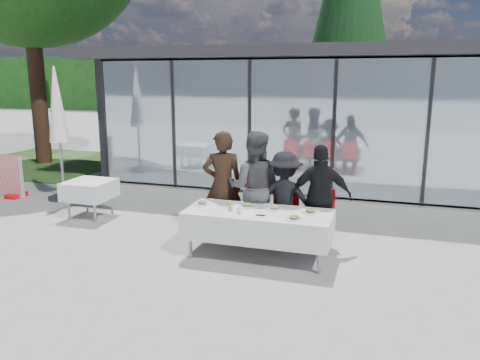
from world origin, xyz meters
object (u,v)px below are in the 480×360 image
diner_chair_d (320,216)px  plate_extra (294,218)px  diner_chair_b (255,210)px  folded_eyeglasses (260,215)px  diner_b (254,187)px  plate_b (247,206)px  spare_table_left (90,190)px  diner_chair_a (224,207)px  diner_c (284,199)px  plate_a (202,203)px  diner_d (320,198)px  dining_table (258,224)px  juice_bottle (231,206)px  market_umbrella (57,114)px  plate_d (311,211)px  diner_chair_c (285,213)px  plate_c (275,208)px  diner_a (223,185)px

diner_chair_d → plate_extra: diner_chair_d is taller
diner_chair_b → diner_chair_d: bearing=0.0°
folded_eyeglasses → diner_b: bearing=111.1°
plate_b → spare_table_left: (-3.57, 0.92, -0.22)m
diner_chair_a → spare_table_left: diner_chair_a is taller
diner_c → plate_a: 1.36m
diner_chair_b → diner_d: size_ratio=0.57×
diner_chair_a → plate_a: 0.72m
dining_table → juice_bottle: (-0.42, -0.09, 0.28)m
diner_c → spare_table_left: (-4.06, 0.39, -0.24)m
diner_d → market_umbrella: bearing=-25.1°
market_umbrella → diner_chair_d: bearing=-12.0°
diner_chair_a → diner_c: (1.08, -0.06, 0.26)m
diner_b → plate_a: 0.95m
plate_a → plate_d: bearing=2.0°
plate_b → market_umbrella: size_ratio=0.09×
plate_d → juice_bottle: juice_bottle is taller
diner_chair_d → diner_chair_b: bearing=180.0°
diner_c → diner_chair_c: 0.26m
plate_c → diner_chair_b: bearing=128.8°
diner_a → plate_c: 1.19m
diner_a → plate_b: size_ratio=7.01×
diner_chair_b → diner_d: (1.11, -0.06, 0.32)m
diner_chair_a → diner_a: bearing=-90.0°
diner_chair_d → folded_eyeglasses: size_ratio=6.96×
diner_c → diner_chair_d: 0.65m
plate_a → plate_b: same height
diner_d → plate_a: size_ratio=6.37×
diner_chair_b → diner_d: bearing=-3.0°
market_umbrella → diner_b: bearing=-15.2°
diner_a → diner_chair_d: bearing=165.3°
diner_chair_a → diner_chair_d: 1.68m
folded_eyeglasses → market_umbrella: bearing=156.8°
diner_c → plate_extra: diner_c is taller
dining_table → diner_b: size_ratio=1.19×
dining_table → folded_eyeglasses: folded_eyeglasses is taller
diner_chair_c → spare_table_left: (-4.06, 0.33, 0.02)m
diner_d → plate_b: (-1.08, -0.53, -0.09)m
plate_extra → diner_c: bearing=110.4°
diner_d → juice_bottle: (-1.28, -0.78, -0.04)m
dining_table → plate_extra: (0.61, -0.26, 0.24)m
diner_chair_b → plate_d: (1.04, -0.60, 0.24)m
folded_eyeglasses → spare_table_left: bearing=161.4°
plate_extra → folded_eyeglasses: 0.52m
diner_chair_a → diner_chair_d: size_ratio=1.00×
diner_c → plate_d: (0.53, -0.54, -0.02)m
diner_chair_a → juice_bottle: (0.40, -0.84, 0.28)m
juice_bottle → folded_eyeglasses: (0.52, -0.14, -0.06)m
plate_d → market_umbrella: 6.36m
diner_a → diner_chair_c: 1.16m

